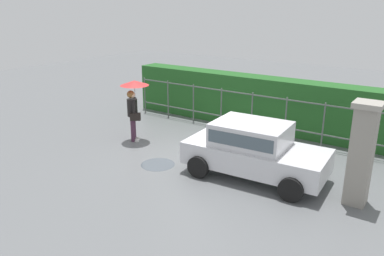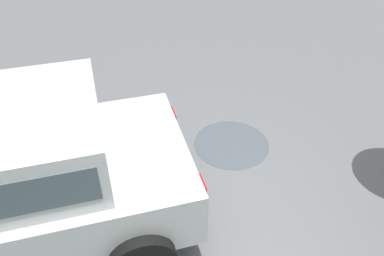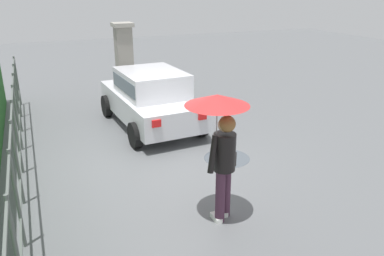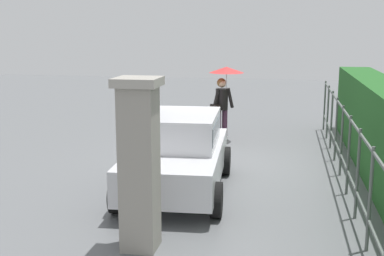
% 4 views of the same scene
% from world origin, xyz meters
% --- Properties ---
extents(ground_plane, '(40.00, 40.00, 0.00)m').
position_xyz_m(ground_plane, '(0.00, 0.00, 0.00)').
color(ground_plane, slate).
extents(car, '(3.82, 2.04, 1.48)m').
position_xyz_m(car, '(2.01, -0.49, 0.80)').
color(car, silver).
rests_on(car, ground).
extents(pedestrian, '(0.94, 0.94, 2.04)m').
position_xyz_m(pedestrian, '(-2.52, -0.19, 1.46)').
color(pedestrian, '#47283D').
rests_on(pedestrian, ground).
extents(gate_pillar, '(0.60, 0.60, 2.42)m').
position_xyz_m(gate_pillar, '(4.62, -0.47, 1.24)').
color(gate_pillar, gray).
rests_on(gate_pillar, ground).
extents(fence_section, '(10.02, 0.05, 1.50)m').
position_xyz_m(fence_section, '(0.40, 2.66, 0.83)').
color(fence_section, '#59605B').
rests_on(fence_section, ground).
extents(puddle_near, '(0.98, 0.98, 0.00)m').
position_xyz_m(puddle_near, '(-0.57, -1.36, 0.00)').
color(puddle_near, '#4C545B').
rests_on(puddle_near, ground).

